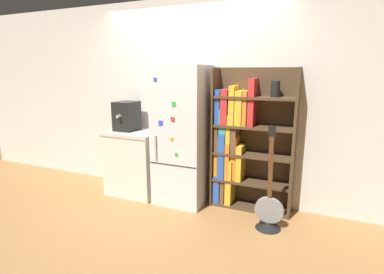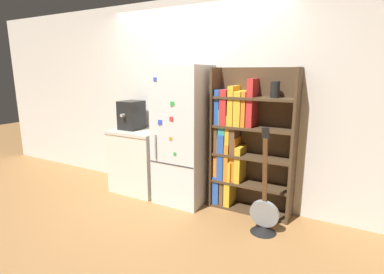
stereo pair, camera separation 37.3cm
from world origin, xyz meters
name	(u,v)px [view 1 (the left image)]	position (x,y,z in m)	size (l,w,h in m)	color
ground_plane	(177,205)	(0.00, 0.00, 0.00)	(16.00, 16.00, 0.00)	#A87542
wall_back	(192,101)	(0.00, 0.47, 1.30)	(8.00, 0.05, 2.60)	silver
refrigerator	(182,136)	(0.00, 0.17, 0.88)	(0.63, 0.59, 1.76)	silver
bookshelf	(242,142)	(0.73, 0.33, 0.84)	(0.99, 0.30, 1.73)	#4C3823
kitchen_counter	(136,162)	(-0.72, 0.17, 0.44)	(0.72, 0.58, 0.88)	silver
espresso_machine	(127,116)	(-0.85, 0.19, 1.08)	(0.28, 0.36, 0.40)	black
guitar	(269,214)	(1.17, -0.13, 0.17)	(0.31, 0.28, 1.17)	black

